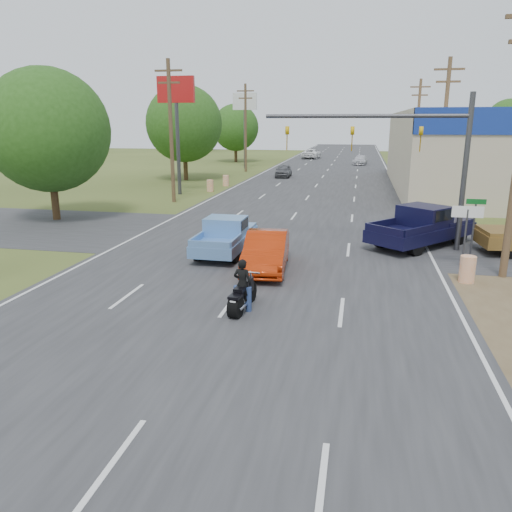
% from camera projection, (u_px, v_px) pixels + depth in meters
% --- Properties ---
extents(ground, '(200.00, 200.00, 0.00)m').
position_uv_depth(ground, '(114.00, 462.00, 8.69)').
color(ground, '#3E4A1D').
rests_on(ground, ground).
extents(main_road, '(15.00, 180.00, 0.02)m').
position_uv_depth(main_road, '(316.00, 186.00, 46.51)').
color(main_road, '#2D2D30').
rests_on(main_road, ground).
extents(cross_road, '(120.00, 10.00, 0.02)m').
position_uv_depth(cross_road, '(279.00, 237.00, 25.71)').
color(cross_road, '#2D2D30').
rests_on(cross_road, ground).
extents(utility_pole_2, '(2.00, 0.28, 10.00)m').
position_uv_depth(utility_pole_2, '(444.00, 128.00, 34.76)').
color(utility_pole_2, '#4C3823').
rests_on(utility_pole_2, ground).
extents(utility_pole_3, '(2.00, 0.28, 10.00)m').
position_uv_depth(utility_pole_3, '(417.00, 126.00, 51.78)').
color(utility_pole_3, '#4C3823').
rests_on(utility_pole_3, ground).
extents(utility_pole_5, '(2.00, 0.28, 10.00)m').
position_uv_depth(utility_pole_5, '(171.00, 128.00, 35.65)').
color(utility_pole_5, '#4C3823').
rests_on(utility_pole_5, ground).
extents(utility_pole_6, '(2.00, 0.28, 10.00)m').
position_uv_depth(utility_pole_6, '(246.00, 126.00, 58.34)').
color(utility_pole_6, '#4C3823').
rests_on(utility_pole_6, ground).
extents(tree_0, '(7.14, 7.14, 8.84)m').
position_uv_depth(tree_0, '(48.00, 130.00, 28.98)').
color(tree_0, '#422D19').
rests_on(tree_0, ground).
extents(tree_1, '(7.56, 7.56, 9.36)m').
position_uv_depth(tree_1, '(184.00, 124.00, 49.60)').
color(tree_1, '#422D19').
rests_on(tree_1, ground).
extents(tree_2, '(6.72, 6.72, 8.32)m').
position_uv_depth(tree_2, '(236.00, 128.00, 72.59)').
color(tree_2, '#422D19').
rests_on(tree_2, ground).
extents(tree_4, '(9.24, 9.24, 11.44)m').
position_uv_depth(tree_4, '(25.00, 116.00, 88.62)').
color(tree_4, '#422D19').
rests_on(tree_4, ground).
extents(tree_5, '(7.98, 7.98, 9.88)m').
position_uv_depth(tree_5, '(508.00, 121.00, 91.10)').
color(tree_5, '#422D19').
rests_on(tree_5, ground).
extents(tree_6, '(8.82, 8.82, 10.92)m').
position_uv_depth(tree_6, '(195.00, 118.00, 102.71)').
color(tree_6, '#422D19').
rests_on(tree_6, ground).
extents(barrel_0, '(0.56, 0.56, 1.00)m').
position_uv_depth(barrel_0, '(467.00, 269.00, 18.34)').
color(barrel_0, orange).
rests_on(barrel_0, ground).
extents(barrel_1, '(0.56, 0.56, 1.00)m').
position_uv_depth(barrel_1, '(443.00, 225.00, 26.30)').
color(barrel_1, orange).
rests_on(barrel_1, ground).
extents(barrel_2, '(0.56, 0.56, 1.00)m').
position_uv_depth(barrel_2, '(210.00, 186.00, 42.38)').
color(barrel_2, orange).
rests_on(barrel_2, ground).
extents(barrel_3, '(0.56, 0.56, 1.00)m').
position_uv_depth(barrel_3, '(226.00, 181.00, 46.10)').
color(barrel_3, orange).
rests_on(barrel_3, ground).
extents(pole_sign_left_near, '(3.00, 0.35, 9.20)m').
position_uv_depth(pole_sign_left_near, '(176.00, 103.00, 39.14)').
color(pole_sign_left_near, '#3F3F44').
rests_on(pole_sign_left_near, ground).
extents(pole_sign_left_far, '(3.00, 0.35, 9.20)m').
position_uv_depth(pole_sign_left_far, '(245.00, 110.00, 61.84)').
color(pole_sign_left_far, '#3F3F44').
rests_on(pole_sign_left_far, ground).
extents(lane_sign, '(1.20, 0.08, 2.52)m').
position_uv_depth(lane_sign, '(467.00, 222.00, 19.83)').
color(lane_sign, '#3F3F44').
rests_on(lane_sign, ground).
extents(street_name_sign, '(0.80, 0.08, 2.61)m').
position_uv_depth(street_name_sign, '(474.00, 222.00, 21.20)').
color(street_name_sign, '#3F3F44').
rests_on(street_name_sign, ground).
extents(signal_mast, '(9.12, 0.40, 7.00)m').
position_uv_depth(signal_mast, '(404.00, 144.00, 22.37)').
color(signal_mast, '#3F3F44').
rests_on(signal_mast, ground).
extents(red_convertible, '(2.00, 4.70, 1.51)m').
position_uv_depth(red_convertible, '(266.00, 252.00, 19.84)').
color(red_convertible, '#B02808').
rests_on(red_convertible, ground).
extents(motorcycle, '(0.70, 2.14, 1.09)m').
position_uv_depth(motorcycle, '(242.00, 297.00, 15.50)').
color(motorcycle, black).
rests_on(motorcycle, ground).
extents(rider, '(0.62, 0.45, 1.59)m').
position_uv_depth(rider, '(242.00, 287.00, 15.46)').
color(rider, black).
rests_on(rider, ground).
extents(blue_pickup, '(1.95, 4.94, 1.63)m').
position_uv_depth(blue_pickup, '(226.00, 235.00, 22.45)').
color(blue_pickup, black).
rests_on(blue_pickup, ground).
extents(navy_pickup, '(5.48, 5.89, 1.93)m').
position_uv_depth(navy_pickup, '(424.00, 226.00, 23.70)').
color(navy_pickup, black).
rests_on(navy_pickup, ground).
extents(distant_car_grey, '(1.77, 4.02, 1.35)m').
position_uv_depth(distant_car_grey, '(284.00, 171.00, 53.59)').
color(distant_car_grey, '#57575C').
rests_on(distant_car_grey, ground).
extents(distant_car_silver, '(2.11, 4.44, 1.25)m').
position_uv_depth(distant_car_silver, '(360.00, 160.00, 69.27)').
color(distant_car_silver, silver).
rests_on(distant_car_silver, ground).
extents(distant_car_white, '(3.02, 5.65, 1.51)m').
position_uv_depth(distant_car_white, '(311.00, 154.00, 80.84)').
color(distant_car_white, white).
rests_on(distant_car_white, ground).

